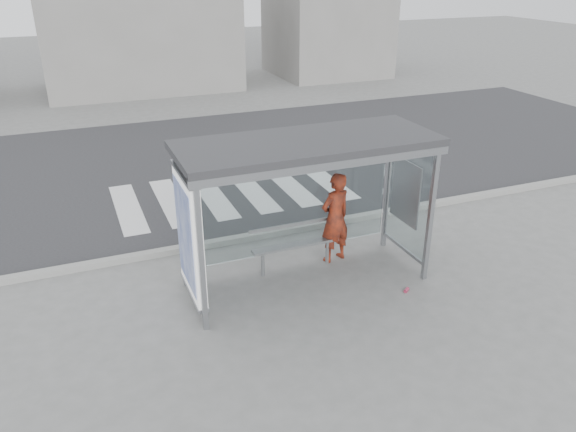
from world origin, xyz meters
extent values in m
plane|color=slate|center=(0.00, 0.00, 0.00)|extent=(80.00, 80.00, 0.00)
cube|color=#28282A|center=(0.00, 7.00, 0.00)|extent=(30.00, 10.00, 0.01)
cube|color=gray|center=(0.00, 1.95, 0.06)|extent=(30.00, 0.18, 0.12)
cube|color=silver|center=(-2.50, 4.50, 0.00)|extent=(0.55, 3.00, 0.00)
cube|color=silver|center=(-1.50, 4.50, 0.00)|extent=(0.55, 3.00, 0.00)
cube|color=silver|center=(-0.50, 4.50, 0.00)|extent=(0.55, 3.00, 0.00)
cube|color=silver|center=(0.50, 4.50, 0.00)|extent=(0.55, 3.00, 0.00)
cube|color=silver|center=(1.50, 4.50, 0.00)|extent=(0.55, 3.00, 0.00)
cube|color=silver|center=(2.50, 4.50, 0.00)|extent=(0.55, 3.00, 0.00)
cube|color=gray|center=(-2.00, -0.70, 1.25)|extent=(0.08, 0.08, 2.50)
cube|color=gray|center=(2.00, -0.70, 1.25)|extent=(0.08, 0.08, 2.50)
cube|color=gray|center=(-2.00, 0.70, 1.25)|extent=(0.08, 0.08, 2.50)
cube|color=gray|center=(2.00, 0.70, 1.25)|extent=(0.08, 0.08, 2.50)
cube|color=#2D2D30|center=(0.00, 0.00, 2.56)|extent=(4.25, 1.65, 0.12)
cube|color=gray|center=(0.00, -0.76, 2.45)|extent=(4.25, 0.06, 0.18)
cube|color=white|center=(0.00, 0.70, 1.30)|extent=(3.80, 0.02, 2.00)
cube|color=white|center=(-2.00, 0.00, 1.30)|extent=(0.15, 1.25, 2.00)
cube|color=#2B3F9C|center=(-1.92, 0.00, 1.30)|extent=(0.01, 1.10, 1.70)
cylinder|color=#E35D14|center=(-1.91, 0.25, 1.55)|extent=(0.02, 0.32, 0.32)
cube|color=white|center=(2.00, 0.00, 1.30)|extent=(0.03, 1.25, 2.00)
cube|color=beige|center=(1.97, 0.05, 1.40)|extent=(0.03, 0.86, 1.16)
cube|color=gray|center=(0.00, 18.00, 2.50)|extent=(8.00, 5.00, 5.00)
imported|color=#CE4913|center=(0.82, 0.55, 0.87)|extent=(0.72, 0.56, 1.75)
cube|color=gray|center=(0.00, 0.47, 0.50)|extent=(1.65, 0.20, 0.05)
cylinder|color=gray|center=(-0.64, 0.47, 0.24)|extent=(0.06, 0.06, 0.48)
cylinder|color=gray|center=(0.64, 0.47, 0.24)|extent=(0.06, 0.06, 0.48)
cube|color=gray|center=(0.00, 0.66, 0.82)|extent=(1.65, 0.04, 0.05)
cylinder|color=#F24770|center=(1.47, -0.96, 0.03)|extent=(0.13, 0.12, 0.06)
camera|label=1|loc=(-3.53, -7.84, 5.22)|focal=35.00mm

